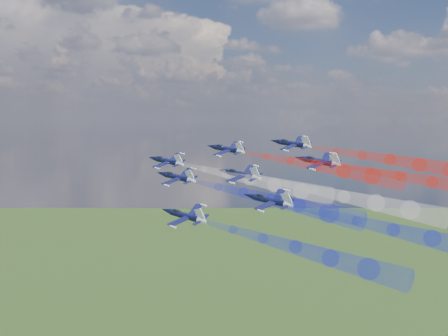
{
  "coord_description": "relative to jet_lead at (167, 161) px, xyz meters",
  "views": [
    {
      "loc": [
        2.05,
        -164.87,
        158.02
      ],
      "look_at": [
        6.73,
        -21.68,
        145.69
      ],
      "focal_mm": 44.33,
      "sensor_mm": 36.0,
      "label": 1
    }
  ],
  "objects": [
    {
      "name": "jet_lead",
      "position": [
        0.0,
        0.0,
        0.0
      ],
      "size": [
        17.78,
        17.45,
        8.64
      ],
      "primitive_type": null,
      "rotation": [
        0.12,
        -0.35,
        0.84
      ],
      "color": "black"
    },
    {
      "name": "trail_lead",
      "position": [
        21.8,
        -17.93,
        -3.23
      ],
      "size": [
        37.82,
        32.95,
        10.87
      ],
      "primitive_type": null,
      "rotation": [
        0.12,
        -0.35,
        0.84
      ],
      "color": "white"
    },
    {
      "name": "jet_inner_left",
      "position": [
        3.53,
        -13.53,
        -3.14
      ],
      "size": [
        17.78,
        17.45,
        8.64
      ],
      "primitive_type": null,
      "rotation": [
        0.12,
        -0.35,
        0.84
      ],
      "color": "black"
    },
    {
      "name": "trail_inner_left",
      "position": [
        25.32,
        -31.46,
        -6.37
      ],
      "size": [
        37.82,
        32.95,
        10.87
      ],
      "primitive_type": null,
      "rotation": [
        0.12,
        -0.35,
        0.84
      ],
      "color": "#1823CD"
    },
    {
      "name": "jet_inner_right",
      "position": [
        16.78,
        0.64,
        3.29
      ],
      "size": [
        17.78,
        17.45,
        8.64
      ],
      "primitive_type": null,
      "rotation": [
        0.12,
        -0.35,
        0.84
      ],
      "color": "black"
    },
    {
      "name": "trail_inner_right",
      "position": [
        38.58,
        -17.29,
        0.06
      ],
      "size": [
        37.82,
        32.95,
        10.87
      ],
      "primitive_type": null,
      "rotation": [
        0.12,
        -0.35,
        0.84
      ],
      "color": "red"
    },
    {
      "name": "jet_outer_left",
      "position": [
        6.23,
        -32.7,
        -9.83
      ],
      "size": [
        17.78,
        17.45,
        8.64
      ],
      "primitive_type": null,
      "rotation": [
        0.12,
        -0.35,
        0.84
      ],
      "color": "black"
    },
    {
      "name": "trail_outer_left",
      "position": [
        28.03,
        -50.62,
        -13.07
      ],
      "size": [
        37.82,
        32.95,
        10.87
      ],
      "primitive_type": null,
      "rotation": [
        0.12,
        -0.35,
        0.84
      ],
      "color": "#1823CD"
    },
    {
      "name": "jet_center_third",
      "position": [
        19.64,
        -16.23,
        -2.23
      ],
      "size": [
        17.78,
        17.45,
        8.64
      ],
      "primitive_type": null,
      "rotation": [
        0.12,
        -0.35,
        0.84
      ],
      "color": "black"
    },
    {
      "name": "trail_center_third",
      "position": [
        41.44,
        -34.16,
        -5.47
      ],
      "size": [
        37.82,
        32.95,
        10.87
      ],
      "primitive_type": null,
      "rotation": [
        0.12,
        -0.35,
        0.84
      ],
      "color": "white"
    },
    {
      "name": "jet_outer_right",
      "position": [
        35.03,
        -0.8,
        4.83
      ],
      "size": [
        17.78,
        17.45,
        8.64
      ],
      "primitive_type": null,
      "rotation": [
        0.12,
        -0.35,
        0.84
      ],
      "color": "black"
    },
    {
      "name": "trail_outer_right",
      "position": [
        56.83,
        -18.73,
        1.6
      ],
      "size": [
        37.82,
        32.95,
        10.87
      ],
      "primitive_type": null,
      "rotation": [
        0.12,
        -0.35,
        0.84
      ],
      "color": "red"
    },
    {
      "name": "jet_rear_left",
      "position": [
        25.14,
        -32.79,
        -6.47
      ],
      "size": [
        17.78,
        17.45,
        8.64
      ],
      "primitive_type": null,
      "rotation": [
        0.12,
        -0.35,
        0.84
      ],
      "color": "black"
    },
    {
      "name": "trail_rear_left",
      "position": [
        46.94,
        -50.71,
        -9.7
      ],
      "size": [
        37.82,
        32.95,
        10.87
      ],
      "primitive_type": null,
      "rotation": [
        0.12,
        -0.35,
        0.84
      ],
      "color": "#1823CD"
    },
    {
      "name": "jet_rear_right",
      "position": [
        39.45,
        -16.19,
        0.99
      ],
      "size": [
        17.78,
        17.45,
        8.64
      ],
      "primitive_type": null,
      "rotation": [
        0.12,
        -0.35,
        0.84
      ],
      "color": "black"
    },
    {
      "name": "trail_rear_right",
      "position": [
        61.24,
        -34.11,
        -2.24
      ],
      "size": [
        37.82,
        32.95,
        10.87
      ],
      "primitive_type": null,
      "rotation": [
        0.12,
        -0.35,
        0.84
      ],
      "color": "red"
    }
  ]
}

